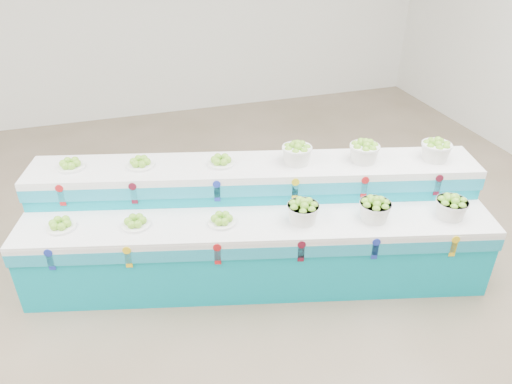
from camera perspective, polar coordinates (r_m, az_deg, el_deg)
ground at (r=4.26m, az=-7.47°, el=-16.09°), size 10.00×10.00×0.00m
display_stand at (r=4.52m, az=-0.00°, el=-3.90°), size 4.34×2.09×1.02m
plate_lower_left at (r=4.41m, az=-22.19°, el=-3.48°), size 0.31×0.31×0.10m
plate_lower_mid at (r=4.24m, az=-14.11°, el=-3.39°), size 0.31×0.31×0.10m
plate_lower_right at (r=4.16m, az=-4.07°, el=-3.18°), size 0.31×0.31×0.10m
basket_lower_left at (r=4.17m, az=5.59°, el=-2.25°), size 0.34×0.34×0.21m
basket_lower_mid at (r=4.30m, az=13.93°, el=-1.95°), size 0.34×0.34×0.21m
basket_lower_right at (r=4.54m, az=22.16°, el=-1.61°), size 0.34×0.34×0.21m
plate_upper_left at (r=4.69m, az=-21.17°, el=3.15°), size 0.31×0.31×0.10m
plate_upper_mid at (r=4.53m, az=-13.56°, el=3.48°), size 0.31×0.31×0.10m
plate_upper_right at (r=4.45m, az=-4.16°, el=3.81°), size 0.31×0.31×0.10m
basket_upper_left at (r=4.46m, az=4.87°, el=4.66°), size 0.34×0.34×0.21m
basket_upper_mid at (r=4.59m, az=12.72°, el=4.75°), size 0.34×0.34×0.21m
basket_upper_right at (r=4.81m, az=20.56°, el=4.75°), size 0.34×0.34×0.21m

